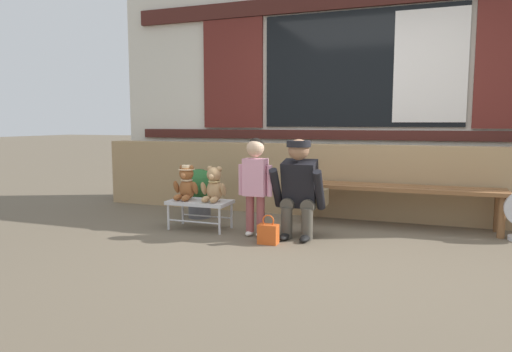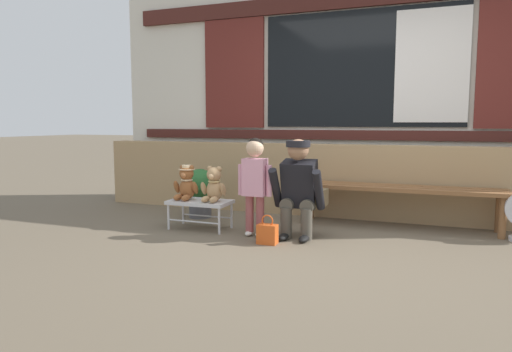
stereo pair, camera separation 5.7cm
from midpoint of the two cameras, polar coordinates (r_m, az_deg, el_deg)
The scene contains 11 objects.
ground_plane at distance 4.21m, azimuth 8.96°, elevation -8.69°, with size 60.00×60.00×0.00m, color brown.
brick_low_wall at distance 5.51m, azimuth 12.17°, elevation -0.64°, with size 6.55×0.25×0.85m, color tan.
shop_facade at distance 6.00m, azimuth 13.29°, elevation 11.76°, with size 6.68×0.26×3.30m.
wooden_bench_long at distance 5.10m, azimuth 17.36°, elevation -1.96°, with size 2.10×0.40×0.44m.
small_display_bench at distance 4.86m, azimuth -6.55°, elevation -3.38°, with size 0.64×0.36×0.30m.
teddy_bear_with_hat at distance 4.91m, azimuth -8.23°, elevation -0.88°, with size 0.28×0.27×0.36m.
teddy_bear_plain at distance 4.76m, azimuth -4.86°, elevation -1.17°, with size 0.28×0.26×0.36m.
child_standing at distance 4.48m, azimuth 0.23°, elevation 0.02°, with size 0.35×0.18×0.96m.
adult_crouching at distance 4.47m, azimuth 5.78°, elevation -1.48°, with size 0.50×0.49×0.95m.
handbag_on_ground at distance 4.27m, azimuth 1.79°, elevation -7.08°, with size 0.18×0.11×0.27m.
potted_plant at distance 5.44m, azimuth -6.59°, elevation -1.72°, with size 0.36×0.36×0.57m.
Camera 2 is at (0.86, -3.97, 1.10)m, focal length 32.58 mm.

